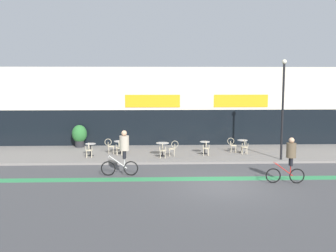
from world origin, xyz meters
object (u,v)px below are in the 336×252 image
Objects in this scene: cafe_chair_4_near at (245,146)px; cafe_chair_2_near at (163,149)px; cafe_chair_4_side at (232,144)px; bistro_table_3 at (205,145)px; cafe_chair_3_near at (206,147)px; planter_pot at (79,135)px; cyclist_0 at (290,157)px; bistro_table_4 at (242,144)px; bistro_table_2 at (162,147)px; cafe_chair_2_side at (173,147)px; cafe_chair_1_side at (110,145)px; bistro_table_1 at (120,145)px; cafe_chair_1_near at (119,147)px; lamp_post at (283,103)px; bistro_table_0 at (91,147)px; cyclist_1 at (123,149)px; cafe_chair_0_near at (89,149)px.

cafe_chair_2_near is at bearing 101.27° from cafe_chair_4_near.
cafe_chair_4_side is at bearing -66.28° from cafe_chair_2_near.
bistro_table_3 is 0.63m from cafe_chair_3_near.
planter_pot is 0.71× the size of cyclist_0.
cafe_chair_2_near is (-4.92, -1.60, -0.02)m from bistro_table_4.
cafe_chair_2_side reaches higher than bistro_table_2.
cafe_chair_1_side is (-3.16, 0.91, -0.04)m from bistro_table_2.
cafe_chair_1_side is at bearing -46.03° from planter_pot.
cafe_chair_4_near is at bearing -37.18° from cafe_chair_4_side.
bistro_table_4 is at bearing -5.76° from cafe_chair_1_side.
bistro_table_1 is 0.83× the size of cafe_chair_1_near.
bistro_table_4 is 5.17m from cafe_chair_2_near.
lamp_post is (2.32, -2.19, 2.66)m from cafe_chair_4_side.
bistro_table_1 is at bearing -5.52° from cafe_chair_1_side.
cafe_chair_1_near is at bearing -174.70° from bistro_table_4.
bistro_table_3 is 0.36× the size of cyclist_0.
bistro_table_3 is 8.38m from planter_pot.
bistro_table_0 is 4.89m from cyclist_1.
cafe_chair_3_near is at bearing -0.52° from bistro_table_2.
cafe_chair_1_near is at bearing -81.77° from cyclist_1.
bistro_table_2 is 0.53× the size of planter_pot.
lamp_post reaches higher than cafe_chair_2_side.
cyclist_0 is at bearing -148.07° from cafe_chair_3_near.
bistro_table_1 is 0.97× the size of bistro_table_2.
cafe_chair_1_near is at bearing 73.27° from cafe_chair_2_near.
bistro_table_3 is at bearing -170.94° from bistro_table_4.
planter_pot is (-2.87, 2.31, 0.25)m from bistro_table_1.
cafe_chair_1_side is 3.24m from planter_pot.
bistro_table_3 is at bearing 155.99° from lamp_post.
cafe_chair_4_side is at bearing 136.59° from lamp_post.
cafe_chair_4_side is at bearing 12.58° from bistro_table_3.
bistro_table_1 is 0.83× the size of cafe_chair_4_near.
planter_pot is 13.02m from lamp_post.
cafe_chair_4_side reaches higher than bistro_table_4.
bistro_table_1 is 0.83× the size of cafe_chair_3_near.
bistro_table_3 is 1.78m from cafe_chair_4_side.
bistro_table_2 is 7.95m from cyclist_0.
cafe_chair_0_near and cafe_chair_2_near have the same top height.
planter_pot is at bearing 161.73° from bistro_table_3.
lamp_post is at bearing -7.54° from bistro_table_0.
cafe_chair_3_near is (5.08, -0.94, -0.02)m from bistro_table_1.
bistro_table_1 is 2.11m from cafe_chair_0_near.
cyclist_1 is at bearing -83.45° from bistro_table_1.
cyclist_0 reaches higher than bistro_table_0.
cafe_chair_1_side is at bearing -11.03° from cafe_chair_2_side.
cafe_chair_1_side reaches higher than bistro_table_4.
bistro_table_1 is 10.43m from cyclist_0.
bistro_table_0 is 4.28m from cafe_chair_2_near.
lamp_post is (9.76, -2.11, 2.66)m from cafe_chair_1_side.
cafe_chair_1_side is 1.00× the size of cafe_chair_3_near.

